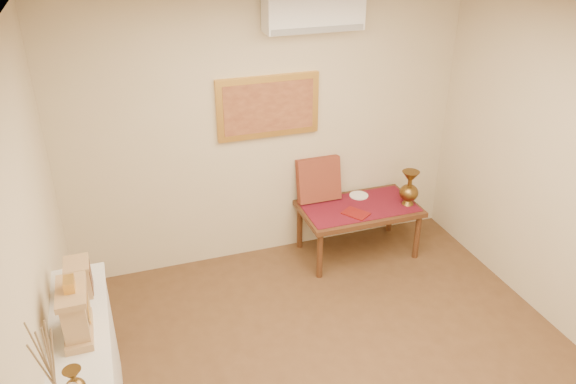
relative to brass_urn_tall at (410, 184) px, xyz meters
name	(u,v)px	position (x,y,z in m)	size (l,w,h in m)	color
ceiling	(389,35)	(-1.34, -1.76, 1.92)	(4.50, 4.50, 0.00)	silver
wall_back	(268,131)	(-1.34, 0.49, 0.57)	(4.00, 0.02, 2.70)	beige
wall_left	(31,319)	(-3.34, -1.76, 0.57)	(0.02, 4.50, 2.70)	beige
brass_urn_small	(74,380)	(-3.17, -2.02, 0.32)	(0.11, 0.11, 0.24)	brown
table_cloth	(359,206)	(-0.49, 0.12, -0.23)	(1.14, 0.59, 0.01)	maroon
brass_urn_tall	(410,184)	(0.00, 0.00, 0.00)	(0.20, 0.20, 0.44)	brown
plate	(359,195)	(-0.40, 0.32, -0.22)	(0.20, 0.20, 0.01)	white
menu	(356,213)	(-0.60, -0.03, -0.22)	(0.18, 0.25, 0.01)	maroon
cushion	(319,180)	(-0.84, 0.39, 0.01)	(0.46, 0.10, 0.46)	#5D1219
mantel_clock	(76,311)	(-3.15, -1.51, 0.37)	(0.17, 0.36, 0.41)	tan
wooden_chest	(79,278)	(-3.14, -1.08, 0.32)	(0.16, 0.21, 0.24)	tan
low_table	(359,212)	(-0.49, 0.12, -0.30)	(1.20, 0.70, 0.55)	#4F2C17
painting	(268,107)	(-1.34, 0.46, 0.82)	(1.00, 0.06, 0.60)	gold
ac_unit	(314,14)	(-0.94, 0.36, 1.67)	(0.90, 0.25, 0.30)	white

